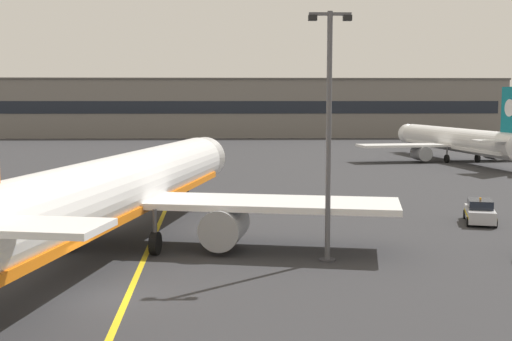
# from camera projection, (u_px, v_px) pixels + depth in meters

# --- Properties ---
(ground_plane) EXTENTS (400.00, 400.00, 0.00)m
(ground_plane) POSITION_uv_depth(u_px,v_px,m) (105.00, 298.00, 28.65)
(ground_plane) COLOR #2D2D30
(taxiway_centreline) EXTENTS (6.05, 179.92, 0.01)m
(taxiway_centreline) POSITION_uv_depth(u_px,v_px,m) (171.00, 197.00, 58.47)
(taxiway_centreline) COLOR yellow
(taxiway_centreline) RESTS_ON ground
(airliner_foreground) EXTENTS (32.32, 41.25, 11.65)m
(airliner_foreground) POSITION_uv_depth(u_px,v_px,m) (122.00, 189.00, 38.47)
(airliner_foreground) COLOR white
(airliner_foreground) RESTS_ON ground
(airliner_background) EXTENTS (28.24, 36.19, 10.17)m
(airliner_background) POSITION_uv_depth(u_px,v_px,m) (457.00, 141.00, 92.25)
(airliner_background) COLOR white
(airliner_background) RESTS_ON ground
(apron_lamp_post) EXTENTS (2.24, 0.90, 13.12)m
(apron_lamp_post) POSITION_uv_depth(u_px,v_px,m) (329.00, 133.00, 34.54)
(apron_lamp_post) COLOR #515156
(apron_lamp_post) RESTS_ON ground
(service_car_fourth) EXTENTS (2.90, 4.53, 1.79)m
(service_car_fourth) POSITION_uv_depth(u_px,v_px,m) (480.00, 212.00, 46.07)
(service_car_fourth) COLOR #B7B7BC
(service_car_fourth) RESTS_ON ground
(safety_cone_by_nose_gear) EXTENTS (0.44, 0.44, 0.55)m
(safety_cone_by_nose_gear) POSITION_uv_depth(u_px,v_px,m) (177.00, 202.00, 54.14)
(safety_cone_by_nose_gear) COLOR orange
(safety_cone_by_nose_gear) RESTS_ON ground
(terminal_building) EXTENTS (126.51, 12.40, 13.62)m
(terminal_building) POSITION_uv_depth(u_px,v_px,m) (233.00, 108.00, 154.55)
(terminal_building) COLOR slate
(terminal_building) RESTS_ON ground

